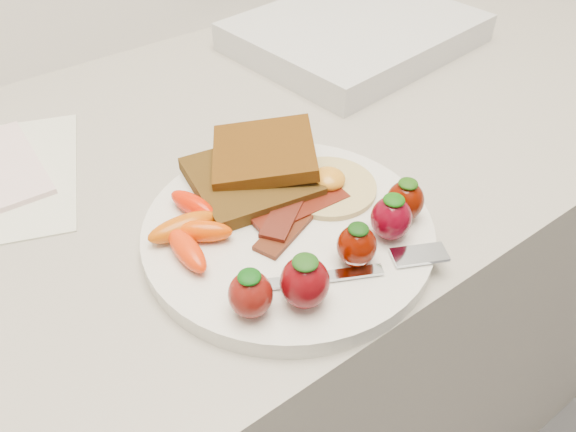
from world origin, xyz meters
TOP-DOWN VIEW (x-y plane):
  - counter at (0.00, 1.70)m, footprint 2.00×0.60m
  - plate at (-0.03, 1.54)m, footprint 0.27×0.27m
  - toast_lower at (-0.02, 1.61)m, footprint 0.13×0.13m
  - toast_upper at (0.00, 1.62)m, footprint 0.14×0.14m
  - fried_egg at (0.03, 1.55)m, footprint 0.11×0.11m
  - bacon_strips at (-0.02, 1.54)m, footprint 0.12×0.08m
  - baby_carrots at (-0.11, 1.57)m, footprint 0.07×0.11m
  - strawberries at (-0.02, 1.47)m, footprint 0.21×0.06m
  - fork at (-0.01, 1.45)m, footprint 0.17×0.08m
  - appliance at (0.30, 1.81)m, footprint 0.36×0.30m

SIDE VIEW (x-z plane):
  - counter at x=0.00m, z-range 0.00..0.90m
  - plate at x=-0.03m, z-range 0.90..0.92m
  - appliance at x=0.30m, z-range 0.90..0.94m
  - fork at x=-0.01m, z-range 0.92..0.92m
  - bacon_strips at x=-0.02m, z-range 0.92..0.93m
  - fried_egg at x=0.03m, z-range 0.91..0.93m
  - toast_lower at x=-0.02m, z-range 0.92..0.93m
  - baby_carrots at x=-0.11m, z-range 0.92..0.94m
  - toast_upper at x=0.00m, z-range 0.93..0.95m
  - strawberries at x=-0.02m, z-range 0.92..0.96m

